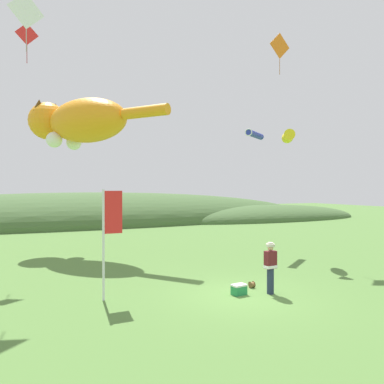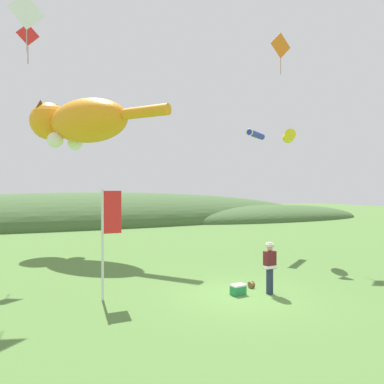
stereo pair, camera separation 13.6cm
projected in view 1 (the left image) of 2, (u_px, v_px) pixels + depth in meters
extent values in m
plane|color=#517A38|center=(243.00, 295.00, 12.70)|extent=(120.00, 120.00, 0.00)
ellipsoid|color=#426033|center=(87.00, 223.00, 39.78)|extent=(56.67, 15.92, 6.43)
ellipsoid|color=#426033|center=(267.00, 219.00, 43.95)|extent=(25.71, 8.81, 3.38)
cylinder|color=#232D47|center=(270.00, 281.00, 12.89)|extent=(0.24, 0.24, 0.88)
cube|color=#59191E|center=(270.00, 260.00, 12.89)|extent=(0.41, 0.26, 0.60)
cube|color=white|center=(270.00, 267.00, 12.89)|extent=(0.43, 0.28, 0.10)
sphere|color=tan|center=(270.00, 248.00, 12.88)|extent=(0.20, 0.20, 0.20)
cylinder|color=#B2AD99|center=(270.00, 245.00, 12.88)|extent=(0.30, 0.30, 0.09)
cylinder|color=#B2AD99|center=(270.00, 243.00, 12.88)|extent=(0.20, 0.20, 0.07)
cylinder|color=olive|center=(252.00, 285.00, 13.65)|extent=(0.15, 0.18, 0.18)
cylinder|color=brown|center=(250.00, 285.00, 13.62)|extent=(0.02, 0.24, 0.24)
cylinder|color=brown|center=(253.00, 284.00, 13.68)|extent=(0.02, 0.24, 0.24)
cube|color=#268C4C|center=(239.00, 290.00, 12.77)|extent=(0.52, 0.38, 0.30)
cube|color=white|center=(239.00, 285.00, 12.77)|extent=(0.53, 0.39, 0.06)
cylinder|color=silver|center=(103.00, 245.00, 12.11)|extent=(0.08, 0.08, 3.61)
cube|color=red|center=(113.00, 212.00, 12.24)|extent=(0.60, 0.03, 1.40)
ellipsoid|color=orange|center=(88.00, 121.00, 21.48)|extent=(5.39, 5.91, 2.52)
ellipsoid|color=white|center=(84.00, 129.00, 21.60)|extent=(3.28, 3.68, 1.39)
sphere|color=orange|center=(48.00, 121.00, 23.02)|extent=(2.27, 2.27, 2.27)
cone|color=#55330A|center=(39.00, 106.00, 22.46)|extent=(1.13, 1.13, 0.76)
cone|color=#55330A|center=(56.00, 109.00, 23.56)|extent=(1.13, 1.13, 0.76)
sphere|color=white|center=(54.00, 140.00, 21.69)|extent=(0.91, 0.91, 0.91)
sphere|color=white|center=(74.00, 143.00, 23.04)|extent=(0.91, 0.91, 0.91)
cylinder|color=orange|center=(145.00, 112.00, 19.58)|extent=(2.14, 2.59, 0.61)
ellipsoid|color=yellow|center=(287.00, 138.00, 20.07)|extent=(1.40, 1.64, 0.56)
cone|color=yellow|center=(289.00, 135.00, 19.04)|extent=(0.75, 0.74, 0.56)
cone|color=yellow|center=(287.00, 133.00, 20.12)|extent=(0.36, 0.36, 0.26)
sphere|color=black|center=(290.00, 138.00, 20.55)|extent=(0.13, 0.13, 0.13)
cylinder|color=#2633A5|center=(255.00, 135.00, 22.13)|extent=(2.02, 1.60, 0.36)
torus|color=white|center=(249.00, 132.00, 21.15)|extent=(0.31, 0.39, 0.44)
cube|color=white|center=(26.00, 11.00, 14.85)|extent=(1.39, 0.50, 1.47)
cylinder|color=black|center=(26.00, 11.00, 14.86)|extent=(0.93, 0.34, 0.02)
cube|color=#A9A9A9|center=(26.00, 41.00, 14.86)|extent=(0.03, 0.02, 0.90)
cube|color=orange|center=(280.00, 46.00, 21.35)|extent=(1.48, 0.12, 1.49)
cylinder|color=black|center=(280.00, 46.00, 21.36)|extent=(1.00, 0.09, 0.02)
cube|color=#A95011|center=(280.00, 67.00, 21.36)|extent=(0.03, 0.01, 0.90)
cube|color=red|center=(27.00, 34.00, 18.67)|extent=(1.11, 0.12, 1.11)
cylinder|color=black|center=(27.00, 34.00, 18.68)|extent=(0.75, 0.09, 0.02)
cube|color=maroon|center=(27.00, 54.00, 18.68)|extent=(0.03, 0.01, 0.90)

